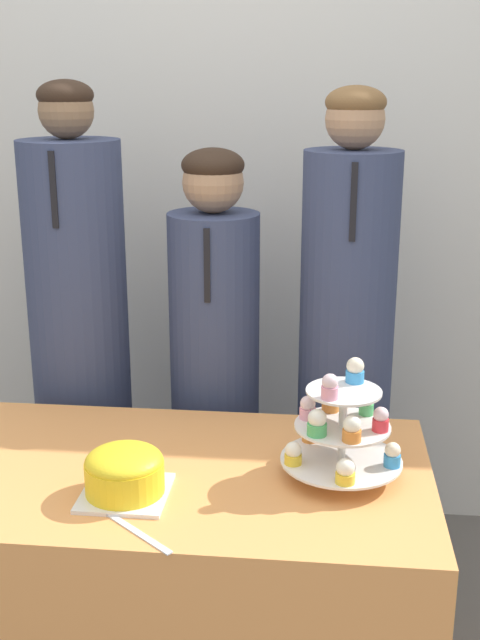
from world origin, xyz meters
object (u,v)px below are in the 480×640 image
(round_cake, at_px, (124,471))
(cupcake_stand, at_px, (341,428))
(student_2, at_px, (345,369))
(cake_knife, at_px, (113,517))
(student_0, at_px, (81,359))
(student_1, at_px, (215,387))

(round_cake, relative_size, cupcake_stand, 0.68)
(cupcake_stand, distance_m, student_2, 0.60)
(cake_knife, xyz_separation_m, student_2, (0.53, 0.84, 0.06))
(round_cake, relative_size, student_2, 0.12)
(cake_knife, bearing_deg, round_cake, 128.08)
(cake_knife, height_order, student_0, student_0)
(student_1, height_order, student_2, student_2)
(cupcake_stand, xyz_separation_m, student_1, (-0.39, 0.60, -0.15))
(cupcake_stand, height_order, student_2, student_2)
(cake_knife, height_order, cupcake_stand, cupcake_stand)
(student_2, bearing_deg, student_1, -180.00)
(cake_knife, height_order, student_2, student_2)
(round_cake, xyz_separation_m, cake_knife, (-0.00, -0.10, -0.06))
(round_cake, distance_m, student_2, 0.91)
(cake_knife, distance_m, student_2, 1.00)
(round_cake, height_order, student_0, student_0)
(cake_knife, xyz_separation_m, student_0, (-0.32, 0.84, 0.06))
(cake_knife, bearing_deg, student_0, 150.91)
(student_0, bearing_deg, student_1, -0.00)
(cake_knife, xyz_separation_m, student_1, (0.11, 0.84, -0.02))
(cake_knife, bearing_deg, cupcake_stand, 65.91)
(cupcake_stand, bearing_deg, round_cake, -163.86)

